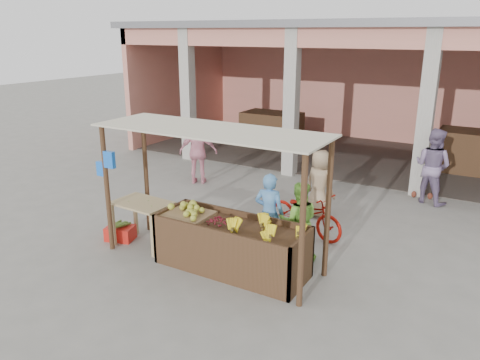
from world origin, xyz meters
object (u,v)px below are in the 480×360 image
Objects in this scene: red_crate at (120,233)px; vendor_green at (299,219)px; motorcycle at (306,213)px; fruit_stall at (231,248)px; side_table at (143,209)px; vendor_blue at (269,211)px.

vendor_green is (3.31, 1.01, 0.62)m from red_crate.
motorcycle is (3.03, 2.05, 0.33)m from red_crate.
fruit_stall is at bearing 22.91° from vendor_green.
side_table is 3.18m from motorcycle.
fruit_stall is at bearing -14.90° from red_crate.
vendor_blue is at bearing 26.17° from side_table.
vendor_green reaches higher than motorcycle.
motorcycle is at bearing 75.26° from fruit_stall.
fruit_stall is 1.97m from side_table.
side_table is (-1.94, -0.00, 0.32)m from fruit_stall.
side_table is 2.91m from vendor_green.
fruit_stall is 2.06m from motorcycle.
side_table is at bearing -7.51° from vendor_green.
red_crate is at bearing -170.10° from side_table.
motorcycle is (0.28, 1.07, -0.34)m from vendor_blue.
vendor_blue reaches higher than vendor_green.
vendor_blue is at bearing -24.30° from vendor_green.
side_table is at bearing 15.13° from vendor_blue.
red_crate is 0.29× the size of motorcycle.
side_table is 2.12× the size of red_crate.
red_crate is (-0.56, -0.06, -0.59)m from side_table.
fruit_stall is 1.04m from vendor_blue.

